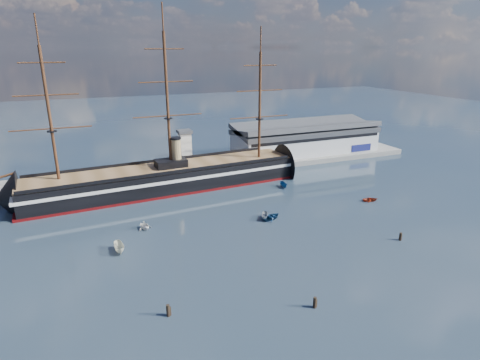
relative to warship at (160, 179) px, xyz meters
name	(u,v)px	position (x,y,z in m)	size (l,w,h in m)	color
ground	(206,207)	(9.11, -20.00, -4.04)	(600.00, 600.00, 0.00)	#203447
quay	(202,171)	(19.11, 16.00, -4.04)	(180.00, 18.00, 2.00)	slate
warehouse	(305,138)	(67.11, 20.00, 3.95)	(63.00, 21.00, 11.60)	#B7BABC
quay_tower	(185,150)	(12.11, 13.00, 5.72)	(5.00, 5.00, 15.00)	silver
warship	(160,179)	(0.00, 0.00, 0.00)	(113.37, 22.01, 53.94)	black
motorboat_a	(120,252)	(-17.73, -38.54, -4.04)	(6.62, 2.43, 2.65)	silver
motorboat_b	(271,219)	(23.43, -34.84, -4.04)	(3.72, 1.49, 1.74)	navy
motorboat_c	(265,219)	(21.69, -34.19, -4.04)	(5.13, 1.88, 2.05)	gray
motorboat_d	(145,229)	(-10.26, -28.25, -4.04)	(6.73, 2.92, 2.47)	white
motorboat_e	(370,201)	(57.95, -34.35, -4.04)	(2.96, 1.18, 1.38)	maroon
motorboat_f	(284,188)	(38.99, -13.05, -4.04)	(5.50, 2.02, 2.20)	navy
piling_near_left	(168,316)	(-12.51, -65.86, -4.04)	(0.64, 0.64, 2.99)	black
piling_near_mid	(314,308)	(12.71, -73.68, -4.04)	(0.64, 0.64, 2.88)	black
piling_far_right	(400,240)	(46.89, -58.62, -4.04)	(0.64, 0.64, 2.71)	black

